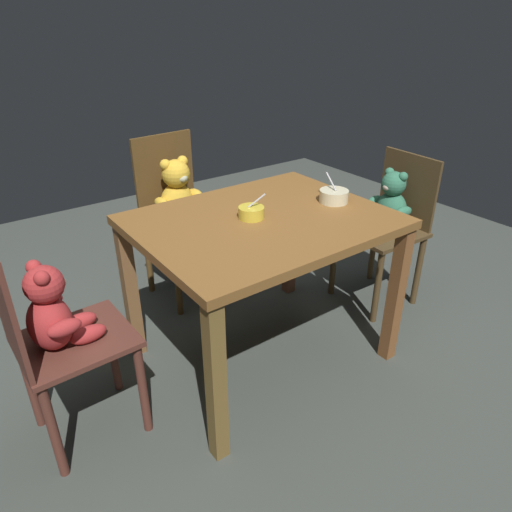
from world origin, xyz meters
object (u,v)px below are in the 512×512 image
teddy_chair_near_left (55,326)px  porridge_bowl_cream_near_right (334,196)px  dining_table (263,239)px  teddy_chair_far_center (178,203)px  porridge_bowl_yellow_center (251,212)px  teddy_chair_near_right (389,214)px

teddy_chair_near_left → porridge_bowl_cream_near_right: size_ratio=6.33×
dining_table → teddy_chair_far_center: 0.81m
teddy_chair_far_center → porridge_bowl_yellow_center: bearing=-6.9°
teddy_chair_near_right → porridge_bowl_cream_near_right: porridge_bowl_cream_near_right is taller
teddy_chair_near_right → porridge_bowl_yellow_center: 0.99m
teddy_chair_near_right → teddy_chair_near_left: teddy_chair_near_left is taller
dining_table → porridge_bowl_yellow_center: size_ratio=9.12×
porridge_bowl_yellow_center → teddy_chair_near_right: bearing=-0.5°
dining_table → teddy_chair_near_right: bearing=1.2°
porridge_bowl_cream_near_right → dining_table: bearing=173.4°
dining_table → teddy_chair_near_left: 0.92m
teddy_chair_far_center → teddy_chair_near_left: 1.19m
dining_table → porridge_bowl_cream_near_right: (0.39, -0.04, 0.13)m
teddy_chair_near_left → porridge_bowl_yellow_center: bearing=-2.3°
dining_table → teddy_chair_far_center: size_ratio=1.15×
dining_table → teddy_chair_near_left: (-0.92, 0.04, -0.11)m
teddy_chair_near_right → dining_table: bearing=4.1°
teddy_chair_far_center → teddy_chair_near_right: size_ratio=1.09×
teddy_chair_far_center → teddy_chair_near_right: (0.92, -0.78, -0.03)m
porridge_bowl_yellow_center → teddy_chair_far_center: bearing=87.5°
dining_table → porridge_bowl_cream_near_right: 0.41m
teddy_chair_near_left → porridge_bowl_yellow_center: (0.88, -0.01, 0.24)m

